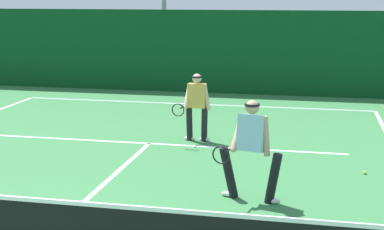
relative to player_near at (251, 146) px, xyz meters
The scene contains 7 objects.
court_line_baseline_far 8.57m from the player_near, 108.14° to the left, with size 10.83×0.10×0.01m, color white.
court_line_service 4.26m from the player_near, 129.71° to the left, with size 8.83×0.10×0.01m, color white.
court_line_centre 2.81m from the player_near, behind, with size 0.10×6.40×0.01m, color white.
player_near is the anchor object (origin of this frame).
player_far 4.03m from the player_near, 114.15° to the left, with size 0.78×0.83×1.57m.
tennis_ball 2.85m from the player_near, 42.92° to the left, with size 0.07×0.07×0.07m, color #D1E033.
back_fence_windscreen 10.65m from the player_near, 104.44° to the left, with size 22.06×0.12×2.82m, color #0B3F1B.
Camera 1 is at (3.60, -5.89, 3.35)m, focal length 54.11 mm.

